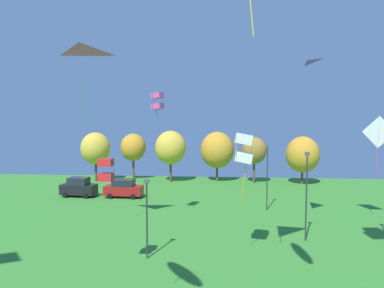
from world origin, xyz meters
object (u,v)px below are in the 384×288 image
Objects in this scene: treeline_tree_5 at (303,155)px; treeline_tree_4 at (254,151)px; kite_flying_10 at (106,170)px; treeline_tree_0 at (95,148)px; kite_flying_1 at (244,148)px; treeline_tree_3 at (217,150)px; light_post_2 at (147,213)px; parked_car_second_from_left at (124,188)px; kite_flying_5 at (157,101)px; kite_flying_9 at (325,67)px; light_post_3 at (306,192)px; kite_flying_7 at (79,59)px; treeline_tree_1 at (133,147)px; light_post_1 at (267,174)px; parked_car_leftmost at (79,187)px; treeline_tree_2 at (171,148)px; kite_flying_2 at (379,134)px.

treeline_tree_4 is at bearing 177.49° from treeline_tree_5.
kite_flying_10 is 34.44m from treeline_tree_0.
kite_flying_1 reaches higher than treeline_tree_3.
parked_car_second_from_left is at bearing 110.68° from light_post_2.
parked_car_second_from_left is 20.74m from treeline_tree_4.
kite_flying_9 reaches higher than kite_flying_5.
treeline_tree_3 is (-7.25, 26.14, 0.95)m from light_post_3.
treeline_tree_1 is (-3.53, 29.12, -8.94)m from kite_flying_7.
kite_flying_1 is at bearing -8.96° from kite_flying_7.
treeline_tree_3 is (-5.45, 16.91, 1.00)m from light_post_1.
parked_car_leftmost is 14.20m from treeline_tree_1.
kite_flying_1 reaches higher than treeline_tree_5.
treeline_tree_3 is at bearing 79.31° from kite_flying_10.
treeline_tree_2 is at bearing 120.10° from light_post_3.
kite_flying_7 reaches higher than treeline_tree_5.
kite_flying_1 is 0.96× the size of parked_car_second_from_left.
kite_flying_1 is at bearing -141.39° from light_post_3.
treeline_tree_2 is at bearing 70.70° from parked_car_second_from_left.
kite_flying_7 is 32.66m from treeline_tree_4.
treeline_tree_4 reaches higher than parked_car_leftmost.
treeline_tree_4 is at bearing 69.75° from kite_flying_10.
treeline_tree_1 is 0.93× the size of treeline_tree_2.
treeline_tree_3 reaches higher than treeline_tree_4.
kite_flying_5 is at bearing -56.91° from treeline_tree_0.
light_post_2 is (-6.61, -0.33, -4.52)m from kite_flying_1.
kite_flying_1 reaches higher than parked_car_leftmost.
kite_flying_1 is at bearing -53.76° from treeline_tree_0.
treeline_tree_0 is 11.79m from treeline_tree_2.
treeline_tree_5 is at bearing 69.65° from kite_flying_1.
kite_flying_10 reaches higher than light_post_2.
parked_car_leftmost is 0.63× the size of treeline_tree_4.
light_post_2 reaches higher than parked_car_second_from_left.
treeline_tree_1 is 19.28m from treeline_tree_4.
treeline_tree_5 is (19.90, -0.26, -0.87)m from treeline_tree_2.
kite_flying_1 is 23.37m from parked_car_second_from_left.
kite_flying_5 is 0.50× the size of treeline_tree_4.
kite_flying_2 is at bearing 35.13° from light_post_3.
treeline_tree_0 is at bearing 111.50° from kite_flying_10.
light_post_2 is at bearing -50.98° from parked_car_leftmost.
kite_flying_10 is at bearing -120.70° from treeline_tree_5.
treeline_tree_0 reaches higher than treeline_tree_4.
kite_flying_2 is at bearing 5.64° from kite_flying_5.
treeline_tree_5 is at bearing -0.76° from treeline_tree_2.
kite_flying_2 is 20.50m from kite_flying_5.
treeline_tree_0 is (-8.92, 26.75, -8.94)m from kite_flying_7.
kite_flying_5 is 22.35m from treeline_tree_2.
treeline_tree_0 reaches higher than light_post_2.
kite_flying_7 is 2.14× the size of kite_flying_9.
kite_flying_9 is 27.71m from treeline_tree_3.
light_post_1 is 17.03m from treeline_tree_5.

